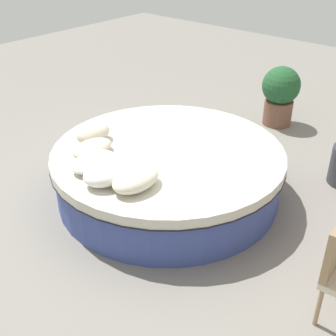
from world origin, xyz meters
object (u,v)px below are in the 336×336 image
Objects in this scene: throw_pillow_3 at (105,173)px; throw_pillow_4 at (136,179)px; round_bed at (168,172)px; throw_pillow_0 at (93,133)px; throw_pillow_1 at (92,148)px; planter at (280,93)px; throw_pillow_2 at (94,162)px.

throw_pillow_3 is 0.91× the size of throw_pillow_4.
throw_pillow_0 is (-0.43, 0.83, 0.41)m from round_bed.
throw_pillow_1 is at bearing -133.43° from throw_pillow_0.
planter reaches higher than round_bed.
throw_pillow_2 is 0.57× the size of planter.
throw_pillow_3 reaches higher than round_bed.
planter reaches higher than throw_pillow_2.
planter reaches higher than throw_pillow_4.
throw_pillow_4 reaches higher than round_bed.
throw_pillow_1 is 1.04× the size of throw_pillow_3.
throw_pillow_0 is at bearing 117.19° from round_bed.
throw_pillow_4 is at bearing -175.31° from planter.
throw_pillow_4 is at bearing -101.82° from throw_pillow_1.
throw_pillow_0 is at bearing 69.91° from throw_pillow_4.
throw_pillow_0 reaches higher than throw_pillow_3.
throw_pillow_4 is (0.01, -0.63, 0.03)m from throw_pillow_2.
throw_pillow_2 is (-0.42, -0.49, -0.04)m from throw_pillow_0.
throw_pillow_0 is 0.33m from throw_pillow_1.
planter reaches higher than throw_pillow_1.
round_bed is 5.50× the size of throw_pillow_3.
throw_pillow_3 is (-0.31, -0.57, 0.03)m from throw_pillow_1.
throw_pillow_0 is 0.65m from throw_pillow_2.
round_bed is at bearing -179.82° from planter.
throw_pillow_2 is 1.00× the size of throw_pillow_4.
throw_pillow_0 is 3.30m from planter.
throw_pillow_0 reaches higher than throw_pillow_2.
planter is at bearing -14.43° from throw_pillow_0.
planter is (3.61, -0.33, -0.16)m from throw_pillow_2.
throw_pillow_0 is 0.47× the size of planter.
planter is at bearing -0.25° from throw_pillow_3.
throw_pillow_1 is at bearing 61.61° from throw_pillow_3.
throw_pillow_3 reaches higher than throw_pillow_4.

